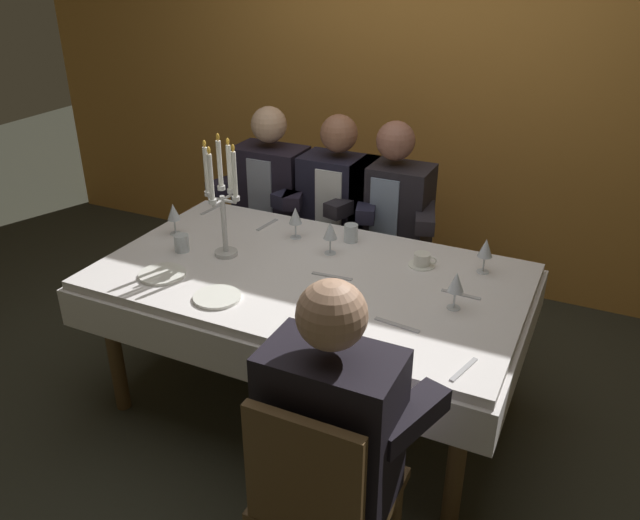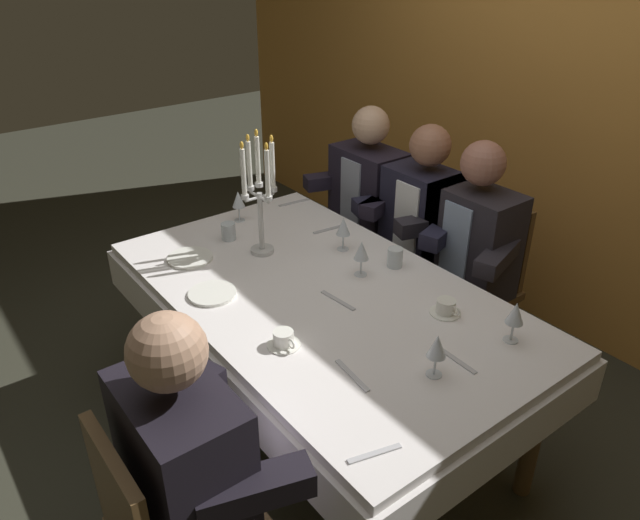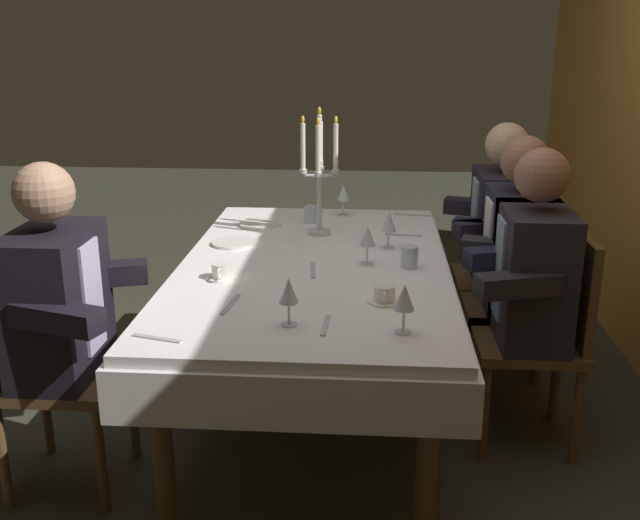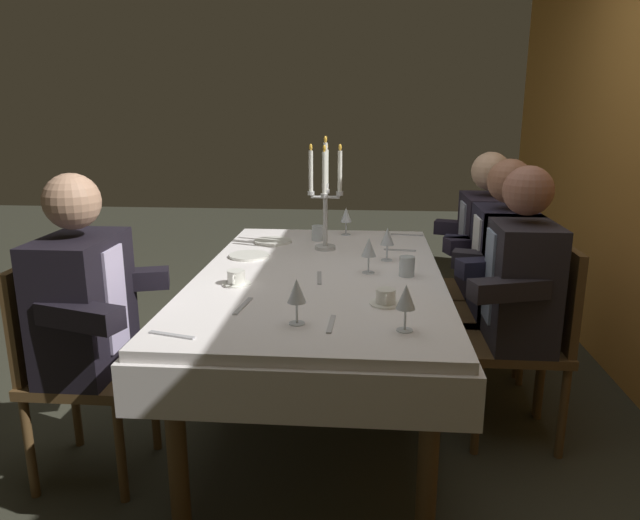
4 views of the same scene
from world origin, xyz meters
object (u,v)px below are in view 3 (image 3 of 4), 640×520
seated_diner_1 (519,250)px  dining_table (314,290)px  wine_glass_1 (389,223)px  coffee_cup_1 (221,272)px  seated_diner_0 (502,225)px  wine_glass_4 (343,194)px  water_tumbler_1 (311,214)px  wine_glass_0 (289,292)px  wine_glass_3 (404,299)px  seated_diner_2 (534,275)px  wine_glass_2 (368,237)px  dinner_plate_0 (234,243)px  seated_diner_3 (55,302)px  coffee_cup_0 (384,295)px  candelabra (319,175)px  dinner_plate_1 (260,224)px  water_tumbler_0 (409,257)px

seated_diner_1 → dining_table: bearing=-74.0°
wine_glass_1 → coffee_cup_1: (0.46, -0.65, -0.09)m
wine_glass_1 → seated_diner_0: seated_diner_0 is taller
wine_glass_4 → seated_diner_0: (0.11, 0.80, -0.12)m
water_tumbler_1 → seated_diner_0: seated_diner_0 is taller
wine_glass_1 → wine_glass_0: bearing=-20.5°
wine_glass_1 → coffee_cup_1: 0.80m
dining_table → wine_glass_3: bearing=26.0°
seated_diner_0 → seated_diner_2: bearing=0.0°
wine_glass_0 → seated_diner_1: size_ratio=0.13×
coffee_cup_1 → wine_glass_2: bearing=111.5°
dinner_plate_0 → seated_diner_1: size_ratio=0.16×
dinner_plate_0 → coffee_cup_1: size_ratio=1.52×
wine_glass_1 → wine_glass_4: size_ratio=1.00×
dining_table → coffee_cup_1: 0.43m
seated_diner_3 → seated_diner_2: bearing=103.8°
water_tumbler_1 → coffee_cup_1: (0.88, -0.28, -0.02)m
dinner_plate_0 → seated_diner_1: seated_diner_1 is taller
dinner_plate_0 → seated_diner_1: (-0.01, 1.27, -0.01)m
wine_glass_4 → seated_diner_2: bearing=41.9°
wine_glass_1 → coffee_cup_0: wine_glass_1 is taller
candelabra → wine_glass_2: size_ratio=3.61×
coffee_cup_0 → dinner_plate_1: bearing=-149.6°
wine_glass_0 → coffee_cup_0: size_ratio=1.24×
wine_glass_0 → seated_diner_1: seated_diner_1 is taller
coffee_cup_0 → candelabra: bearing=-161.4°
wine_glass_1 → wine_glass_4: 0.62m
dinner_plate_1 → water_tumbler_0: 0.94m
dinner_plate_1 → seated_diner_3: bearing=-27.6°
wine_glass_2 → coffee_cup_0: (0.43, 0.07, -0.09)m
dinner_plate_0 → candelabra: bearing=118.0°
dinner_plate_0 → seated_diner_0: bearing=109.7°
wine_glass_2 → water_tumbler_1: (-0.66, -0.29, -0.07)m
wine_glass_0 → water_tumbler_1: bearing=-178.3°
candelabra → dinner_plate_1: bearing=-115.0°
seated_diner_2 → dinner_plate_1: bearing=-118.9°
wine_glass_3 → wine_glass_2: bearing=-170.0°
wine_glass_3 → dinner_plate_1: bearing=-153.0°
seated_diner_1 → candelabra: bearing=-101.9°
coffee_cup_0 → seated_diner_0: seated_diner_0 is taller
water_tumbler_1 → seated_diner_2: (0.73, 0.95, -0.05)m
candelabra → wine_glass_3: candelabra is taller
water_tumbler_0 → seated_diner_1: 0.57m
water_tumbler_0 → seated_diner_3: (0.48, -1.28, -0.05)m
wine_glass_1 → water_tumbler_1: wine_glass_1 is taller
seated_diner_2 → seated_diner_1: bearing=180.0°
dining_table → seated_diner_2: seated_diner_2 is taller
water_tumbler_0 → seated_diner_1: size_ratio=0.07×
wine_glass_3 → dinner_plate_0: bearing=-142.7°
dining_table → candelabra: 0.60m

